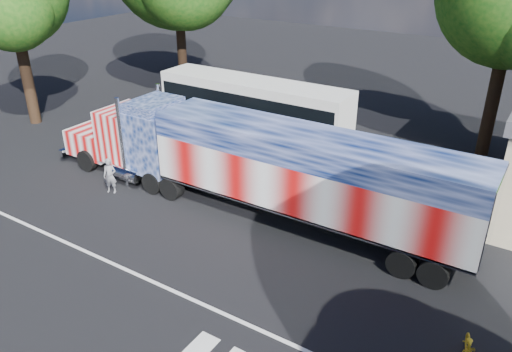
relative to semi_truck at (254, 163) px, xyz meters
The scene contains 6 objects.
ground 4.02m from the semi_truck, 85.27° to the right, with size 100.00×100.00×0.00m, color black.
lane_markings 7.67m from the semi_truck, 74.28° to the right, with size 30.00×2.67×0.01m.
semi_truck is the anchor object (origin of this frame).
coach_bus 9.05m from the semi_truck, 122.78° to the left, with size 12.05×2.81×3.51m.
woman 7.23m from the semi_truck, 162.09° to the right, with size 0.63×0.42×1.74m, color slate.
bicycle 11.02m from the semi_truck, 22.58° to the right, with size 0.59×1.69×0.89m, color gold.
Camera 1 is at (10.23, -13.17, 11.27)m, focal length 35.00 mm.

